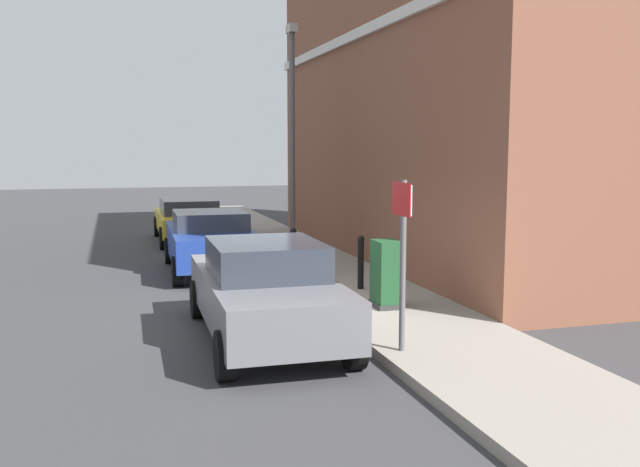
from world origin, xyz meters
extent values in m
plane|color=#38383A|center=(0.00, 0.00, 0.00)|extent=(80.00, 80.00, 0.00)
cube|color=gray|center=(2.00, 6.00, 0.07)|extent=(2.40, 30.00, 0.15)
cube|color=brown|center=(6.73, 4.98, 4.94)|extent=(7.05, 13.95, 9.88)
cube|color=silver|center=(3.16, 4.98, 5.55)|extent=(0.12, 13.95, 0.24)
cube|color=slate|center=(-0.43, -1.35, 0.66)|extent=(1.85, 4.48, 0.68)
cube|color=#2D333D|center=(-0.43, -1.41, 1.24)|extent=(1.60, 1.93, 0.52)
cylinder|color=black|center=(-1.24, 0.34, 0.32)|extent=(0.23, 0.64, 0.64)
cylinder|color=black|center=(0.44, 0.31, 0.32)|extent=(0.23, 0.64, 0.64)
cylinder|color=black|center=(-1.30, -3.01, 0.32)|extent=(0.23, 0.64, 0.64)
cylinder|color=black|center=(0.38, -3.04, 0.32)|extent=(0.23, 0.64, 0.64)
cube|color=navy|center=(-0.44, 4.63, 0.67)|extent=(1.91, 4.15, 0.69)
cube|color=#2D333D|center=(-0.44, 4.63, 1.20)|extent=(1.64, 1.78, 0.42)
cylinder|color=black|center=(-1.27, 6.16, 0.32)|extent=(0.24, 0.65, 0.64)
cylinder|color=black|center=(0.45, 6.12, 0.32)|extent=(0.24, 0.65, 0.64)
cylinder|color=black|center=(-1.34, 3.15, 0.32)|extent=(0.24, 0.65, 0.64)
cylinder|color=black|center=(0.38, 3.11, 0.32)|extent=(0.24, 0.65, 0.64)
cube|color=gold|center=(-0.37, 10.18, 0.60)|extent=(1.85, 4.21, 0.56)
cube|color=#2D333D|center=(-0.37, 10.14, 1.08)|extent=(1.62, 2.18, 0.45)
cylinder|color=black|center=(-1.22, 11.73, 0.32)|extent=(0.22, 0.64, 0.64)
cylinder|color=black|center=(0.50, 11.72, 0.32)|extent=(0.22, 0.64, 0.64)
cylinder|color=black|center=(-1.24, 8.64, 0.32)|extent=(0.22, 0.64, 0.64)
cylinder|color=black|center=(0.48, 8.62, 0.32)|extent=(0.22, 0.64, 0.64)
cube|color=#1E4C28|center=(1.88, -0.41, 0.72)|extent=(0.40, 0.55, 1.15)
cube|color=#333333|center=(1.88, -0.41, 0.19)|extent=(0.46, 0.61, 0.08)
cylinder|color=black|center=(1.98, 1.16, 0.62)|extent=(0.12, 0.12, 0.95)
sphere|color=black|center=(1.98, 1.16, 1.12)|extent=(0.14, 0.14, 0.14)
cylinder|color=black|center=(1.05, 2.75, 0.62)|extent=(0.12, 0.12, 0.95)
sphere|color=black|center=(1.05, 2.75, 1.12)|extent=(0.14, 0.14, 0.14)
cylinder|color=#59595B|center=(1.12, -2.90, 1.30)|extent=(0.08, 0.08, 2.30)
cube|color=white|center=(1.10, -2.90, 2.20)|extent=(0.03, 0.56, 0.40)
cube|color=red|center=(1.08, -2.90, 2.20)|extent=(0.01, 0.60, 0.44)
cylinder|color=#59595B|center=(1.79, 5.74, 2.90)|extent=(0.14, 0.14, 5.50)
cube|color=#A5A599|center=(1.79, 5.74, 5.77)|extent=(0.20, 0.44, 0.20)
camera|label=1|loc=(-2.54, -11.38, 2.88)|focal=39.26mm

